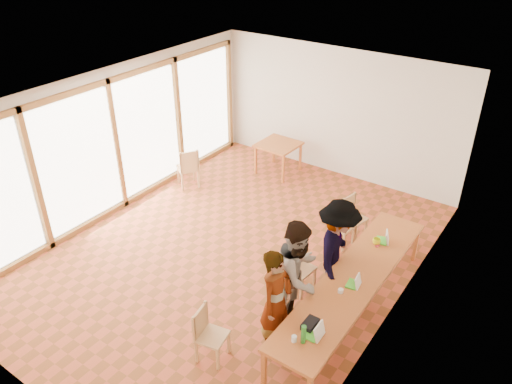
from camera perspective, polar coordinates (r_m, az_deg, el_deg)
ground at (r=9.42m, az=-2.54°, el=-6.86°), size 8.00×8.00×0.00m
wall_back at (r=11.73m, az=9.30°, el=8.90°), size 6.00×0.10×3.00m
wall_front at (r=6.53m, az=-25.15°, el=-13.01°), size 6.00×0.10×3.00m
wall_right at (r=7.43m, az=16.05°, el=-5.30°), size 0.10×8.00×3.00m
window_wall at (r=10.51m, az=-15.78°, el=5.57°), size 0.10×8.00×3.00m
ceiling at (r=7.99m, az=-3.03°, el=10.74°), size 6.00×8.00×0.04m
communal_table at (r=7.84m, az=11.14°, el=-9.81°), size 0.80×4.00×0.75m
side_table at (r=11.88m, az=2.57°, el=5.19°), size 0.90×0.90×0.75m
chair_near at (r=7.25m, az=-5.73°, el=-15.27°), size 0.46×0.46×0.45m
chair_mid at (r=8.33m, az=4.51°, el=-7.78°), size 0.47×0.47×0.48m
chair_far at (r=9.50m, az=9.36°, el=-3.15°), size 0.43×0.43×0.45m
chair_empty at (r=9.79m, az=10.87°, el=-2.24°), size 0.46×0.46×0.45m
chair_spare at (r=11.32m, az=-7.71°, el=3.11°), size 0.61×0.61×0.50m
person_near at (r=7.15m, az=2.31°, el=-12.39°), size 0.41×0.61×1.67m
person_mid at (r=7.47m, az=4.84°, el=-9.43°), size 0.71×0.91×1.83m
person_far at (r=8.05m, az=9.22°, el=-6.65°), size 0.99×1.31×1.79m
laptop_near at (r=6.80m, az=6.87°, el=-15.68°), size 0.23×0.26×0.21m
laptop_mid at (r=7.63m, az=11.26°, el=-10.15°), size 0.22×0.24×0.19m
laptop_far at (r=8.64m, az=14.46°, el=-5.22°), size 0.27×0.28×0.20m
yellow_mug at (r=8.55m, az=13.61°, el=-5.51°), size 0.17×0.17×0.10m
green_bottle at (r=6.65m, az=5.45°, el=-15.90°), size 0.07×0.07×0.28m
clear_glass at (r=6.72m, az=4.38°, el=-16.38°), size 0.07×0.07×0.09m
condiment_cup at (r=7.49m, az=9.66°, el=-11.08°), size 0.08×0.08×0.06m
pink_phone at (r=8.54m, az=13.74°, el=-5.95°), size 0.05×0.10×0.01m
black_pouch at (r=6.92m, az=6.19°, el=-14.79°), size 0.16×0.26×0.09m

